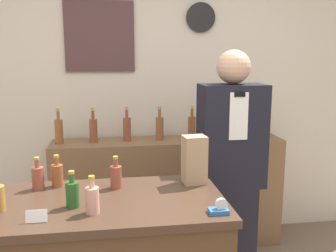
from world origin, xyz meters
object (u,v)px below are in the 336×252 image
potted_plant (247,114)px  paper_bag (194,160)px  tape_dispenser (219,209)px  shopkeeper (230,176)px

potted_plant → paper_bag: size_ratio=1.35×
paper_bag → tape_dispenser: bearing=-86.8°
potted_plant → tape_dispenser: 1.68m
paper_bag → tape_dispenser: (0.02, -0.43, -0.11)m
tape_dispenser → shopkeeper: bearing=68.7°
potted_plant → paper_bag: bearing=-123.2°
shopkeeper → potted_plant: 0.87m
potted_plant → tape_dispenser: (-0.69, -1.52, -0.20)m
shopkeeper → potted_plant: size_ratio=4.59×
shopkeeper → tape_dispenser: size_ratio=18.85×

